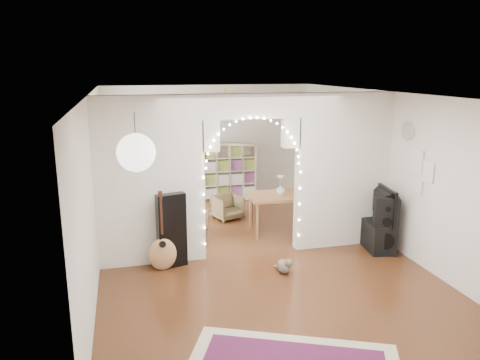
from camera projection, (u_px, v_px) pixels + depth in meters
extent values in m
plane|color=black|center=(251.00, 252.00, 8.06)|extent=(7.50, 7.50, 0.00)
cube|color=white|center=(252.00, 93.00, 7.42)|extent=(5.00, 7.50, 0.02)
cube|color=silver|center=(210.00, 142.00, 11.27)|extent=(5.00, 0.02, 2.70)
cube|color=silver|center=(362.00, 268.00, 4.20)|extent=(5.00, 0.02, 2.70)
cube|color=silver|center=(94.00, 185.00, 7.14)|extent=(0.02, 7.50, 2.70)
cube|color=silver|center=(386.00, 168.00, 8.33)|extent=(0.02, 7.50, 2.70)
cube|color=silver|center=(150.00, 182.00, 7.35)|extent=(1.70, 0.20, 2.70)
cube|color=silver|center=(342.00, 171.00, 8.13)|extent=(1.70, 0.20, 2.70)
cube|color=silver|center=(252.00, 106.00, 7.47)|extent=(1.60, 0.20, 0.40)
cube|color=white|center=(100.00, 155.00, 8.81)|extent=(0.04, 1.20, 1.40)
cylinder|color=white|center=(408.00, 131.00, 7.58)|extent=(0.03, 0.31, 0.31)
sphere|color=white|center=(136.00, 153.00, 4.81)|extent=(0.40, 0.40, 0.40)
cube|color=black|center=(172.00, 231.00, 7.36)|extent=(0.48, 0.26, 1.20)
ellipsoid|color=#BA7E4A|center=(162.00, 243.00, 7.25)|extent=(0.44, 0.17, 0.52)
cube|color=black|center=(161.00, 216.00, 7.15)|extent=(0.05, 0.03, 0.60)
cube|color=black|center=(160.00, 195.00, 7.07)|extent=(0.07, 0.04, 0.13)
ellipsoid|color=brown|center=(284.00, 266.00, 7.23)|extent=(0.27, 0.34, 0.21)
sphere|color=brown|center=(289.00, 263.00, 7.11)|extent=(0.15, 0.15, 0.12)
cone|color=brown|center=(287.00, 259.00, 7.08)|extent=(0.04, 0.04, 0.04)
cone|color=brown|center=(291.00, 259.00, 7.10)|extent=(0.04, 0.04, 0.04)
cylinder|color=brown|center=(277.00, 267.00, 7.38)|extent=(0.09, 0.20, 0.06)
cube|color=black|center=(385.00, 225.00, 7.91)|extent=(0.49, 0.46, 1.00)
cylinder|color=black|center=(386.00, 241.00, 7.80)|extent=(0.27, 0.13, 0.29)
cylinder|color=black|center=(387.00, 222.00, 7.72)|extent=(0.15, 0.08, 0.16)
cylinder|color=black|center=(388.00, 209.00, 7.67)|extent=(0.09, 0.05, 0.09)
cube|color=black|center=(374.00, 233.00, 8.28)|extent=(0.53, 1.05, 0.50)
imported|color=black|center=(376.00, 202.00, 8.15)|extent=(0.29, 1.08, 0.62)
cube|color=beige|center=(229.00, 170.00, 11.30)|extent=(1.33, 0.81, 1.35)
cube|color=brown|center=(281.00, 196.00, 8.86)|extent=(1.25, 0.88, 0.05)
cylinder|color=brown|center=(257.00, 222.00, 8.55)|extent=(0.05, 0.05, 0.70)
cylinder|color=brown|center=(312.00, 219.00, 8.73)|extent=(0.05, 0.05, 0.70)
cylinder|color=brown|center=(250.00, 211.00, 9.17)|extent=(0.05, 0.05, 0.70)
cylinder|color=brown|center=(301.00, 209.00, 9.34)|extent=(0.05, 0.05, 0.70)
imported|color=silver|center=(281.00, 190.00, 8.83)|extent=(0.20, 0.20, 0.19)
imported|color=brown|center=(191.00, 221.00, 8.89)|extent=(0.66, 0.67, 0.50)
imported|color=brown|center=(227.00, 207.00, 9.78)|extent=(0.69, 0.70, 0.50)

